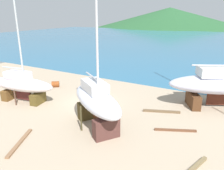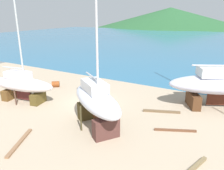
{
  "view_description": "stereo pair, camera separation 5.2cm",
  "coord_description": "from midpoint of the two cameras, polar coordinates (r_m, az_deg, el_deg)",
  "views": [
    {
      "loc": [
        10.69,
        -14.78,
        7.54
      ],
      "look_at": [
        2.48,
        -0.44,
        2.18
      ],
      "focal_mm": 35.37,
      "sensor_mm": 36.0,
      "label": 1
    },
    {
      "loc": [
        10.74,
        -14.75,
        7.54
      ],
      "look_at": [
        2.48,
        -0.44,
        2.18
      ],
      "focal_mm": 35.37,
      "sensor_mm": 36.0,
      "label": 2
    }
  ],
  "objects": [
    {
      "name": "barrel_rust_far",
      "position": [
        24.49,
        -14.29,
        0.23
      ],
      "size": [
        0.99,
        0.96,
        0.63
      ],
      "primitive_type": "cylinder",
      "rotation": [
        1.57,
        0.0,
        2.23
      ],
      "color": "brown",
      "rests_on": "ground"
    },
    {
      "name": "headland_hill",
      "position": [
        149.1,
        14.64,
        14.52
      ],
      "size": [
        170.43,
        170.43,
        22.44
      ],
      "primitive_type": "cone",
      "color": "#285B31",
      "rests_on": "ground"
    },
    {
      "name": "timber_short_skew",
      "position": [
        15.72,
        16.11,
        -11.18
      ],
      "size": [
        2.58,
        1.29,
        0.14
      ],
      "primitive_type": "cube",
      "rotation": [
        0.0,
        0.0,
        0.43
      ],
      "color": "brown",
      "rests_on": "ground"
    },
    {
      "name": "sea_water",
      "position": [
        66.12,
        20.78,
        10.29
      ],
      "size": [
        152.47,
        85.83,
        0.01
      ],
      "primitive_type": "cube",
      "color": "teal",
      "rests_on": "ground"
    },
    {
      "name": "timber_short_cross",
      "position": [
        18.23,
        12.75,
        -6.67
      ],
      "size": [
        2.8,
        1.3,
        0.15
      ],
      "primitive_type": "cube",
      "rotation": [
        0.0,
        0.0,
        0.38
      ],
      "color": "brown",
      "rests_on": "ground"
    },
    {
      "name": "timber_plank_far",
      "position": [
        12.48,
        19.99,
        -19.95
      ],
      "size": [
        1.06,
        2.76,
        0.18
      ],
      "primitive_type": "cube",
      "rotation": [
        0.0,
        0.0,
        1.26
      ],
      "color": "olive",
      "rests_on": "ground"
    },
    {
      "name": "timber_plank_near",
      "position": [
        14.99,
        -22.66,
        -13.49
      ],
      "size": [
        1.55,
        2.88,
        0.13
      ],
      "primitive_type": "cube",
      "rotation": [
        0.0,
        0.0,
        2.02
      ],
      "color": "#8C6344",
      "rests_on": "ground"
    },
    {
      "name": "sailboat_far_slipway",
      "position": [
        20.22,
        26.45,
        0.2
      ],
      "size": [
        8.88,
        6.39,
        13.92
      ],
      "rotation": [
        0.0,
        0.0,
        0.48
      ],
      "color": "#463D28",
      "rests_on": "ground"
    },
    {
      "name": "sailboat_small_center",
      "position": [
        14.93,
        -3.97,
        -4.17
      ],
      "size": [
        6.23,
        5.17,
        10.54
      ],
      "rotation": [
        0.0,
        0.0,
        -0.6
      ],
      "color": "#502E29",
      "rests_on": "ground"
    },
    {
      "name": "ground_plane",
      "position": [
        17.11,
        -12.96,
        -8.68
      ],
      "size": [
        43.61,
        43.61,
        0.0
      ],
      "primitive_type": "plane",
      "color": "tan"
    },
    {
      "name": "barrel_blue_faded",
      "position": [
        28.68,
        -22.38,
        2.06
      ],
      "size": [
        0.95,
        1.1,
        0.68
      ],
      "primitive_type": "cylinder",
      "rotation": [
        1.57,
        0.0,
        0.33
      ],
      "color": "#2D2C31",
      "rests_on": "ground"
    },
    {
      "name": "sailboat_large_starboard",
      "position": [
        21.07,
        -22.22,
        0.17
      ],
      "size": [
        6.52,
        2.85,
        9.88
      ],
      "rotation": [
        0.0,
        0.0,
        0.17
      ],
      "color": "brown",
      "rests_on": "ground"
    }
  ]
}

